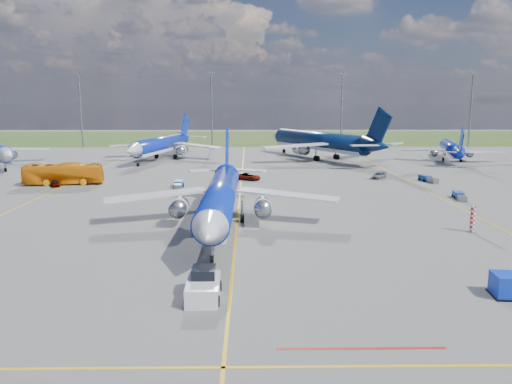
{
  "coord_description": "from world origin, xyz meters",
  "views": [
    {
      "loc": [
        1.44,
        -45.0,
        14.35
      ],
      "look_at": [
        2.22,
        11.09,
        4.0
      ],
      "focal_mm": 35.0,
      "sensor_mm": 36.0,
      "label": 1
    }
  ],
  "objects_px": {
    "uld_container": "(505,285)",
    "service_car_c": "(379,175)",
    "pushback_tug": "(204,286)",
    "bg_jet_ne": "(450,160)",
    "baggage_tug_c": "(179,185)",
    "service_car_b": "(249,177)",
    "baggage_tug_e": "(428,179)",
    "service_car_a": "(55,183)",
    "baggage_tug_w": "(459,196)",
    "bg_jet_n": "(319,159)",
    "main_airliner": "(221,227)",
    "bg_jet_nnw": "(162,159)",
    "warning_post": "(472,219)",
    "apron_bus": "(63,174)"
  },
  "relations": [
    {
      "from": "bg_jet_nnw",
      "to": "main_airliner",
      "type": "bearing_deg",
      "value": -62.15
    },
    {
      "from": "main_airliner",
      "to": "baggage_tug_e",
      "type": "bearing_deg",
      "value": 42.68
    },
    {
      "from": "service_car_c",
      "to": "baggage_tug_w",
      "type": "bearing_deg",
      "value": -35.51
    },
    {
      "from": "apron_bus",
      "to": "service_car_a",
      "type": "distance_m",
      "value": 2.45
    },
    {
      "from": "service_car_a",
      "to": "baggage_tug_w",
      "type": "distance_m",
      "value": 64.89
    },
    {
      "from": "pushback_tug",
      "to": "uld_container",
      "type": "relative_size",
      "value": 2.98
    },
    {
      "from": "uld_container",
      "to": "warning_post",
      "type": "bearing_deg",
      "value": 78.61
    },
    {
      "from": "baggage_tug_e",
      "to": "bg_jet_ne",
      "type": "bearing_deg",
      "value": 46.84
    },
    {
      "from": "warning_post",
      "to": "baggage_tug_e",
      "type": "height_order",
      "value": "warning_post"
    },
    {
      "from": "bg_jet_nnw",
      "to": "service_car_a",
      "type": "height_order",
      "value": "bg_jet_nnw"
    },
    {
      "from": "pushback_tug",
      "to": "baggage_tug_e",
      "type": "xyz_separation_m",
      "value": [
        35.33,
        52.68,
        -0.39
      ]
    },
    {
      "from": "bg_jet_ne",
      "to": "service_car_c",
      "type": "relative_size",
      "value": 7.93
    },
    {
      "from": "apron_bus",
      "to": "bg_jet_n",
      "type": "bearing_deg",
      "value": -60.4
    },
    {
      "from": "bg_jet_nnw",
      "to": "baggage_tug_e",
      "type": "bearing_deg",
      "value": -20.34
    },
    {
      "from": "apron_bus",
      "to": "bg_jet_nnw",
      "type": "bearing_deg",
      "value": -23.83
    },
    {
      "from": "pushback_tug",
      "to": "baggage_tug_e",
      "type": "height_order",
      "value": "pushback_tug"
    },
    {
      "from": "apron_bus",
      "to": "baggage_tug_w",
      "type": "relative_size",
      "value": 3.01
    },
    {
      "from": "bg_jet_nnw",
      "to": "apron_bus",
      "type": "distance_m",
      "value": 38.22
    },
    {
      "from": "service_car_c",
      "to": "baggage_tug_c",
      "type": "height_order",
      "value": "service_car_c"
    },
    {
      "from": "main_airliner",
      "to": "baggage_tug_c",
      "type": "distance_m",
      "value": 27.7
    },
    {
      "from": "baggage_tug_c",
      "to": "bg_jet_ne",
      "type": "bearing_deg",
      "value": 26.75
    },
    {
      "from": "bg_jet_ne",
      "to": "uld_container",
      "type": "height_order",
      "value": "bg_jet_ne"
    },
    {
      "from": "pushback_tug",
      "to": "baggage_tug_c",
      "type": "height_order",
      "value": "pushback_tug"
    },
    {
      "from": "main_airliner",
      "to": "baggage_tug_c",
      "type": "xyz_separation_m",
      "value": [
        -8.49,
        26.36,
        0.52
      ]
    },
    {
      "from": "uld_container",
      "to": "baggage_tug_w",
      "type": "relative_size",
      "value": 0.48
    },
    {
      "from": "main_airliner",
      "to": "service_car_a",
      "type": "relative_size",
      "value": 11.68
    },
    {
      "from": "bg_jet_n",
      "to": "baggage_tug_c",
      "type": "distance_m",
      "value": 50.52
    },
    {
      "from": "uld_container",
      "to": "service_car_c",
      "type": "bearing_deg",
      "value": 90.46
    },
    {
      "from": "baggage_tug_w",
      "to": "baggage_tug_e",
      "type": "distance_m",
      "value": 15.96
    },
    {
      "from": "service_car_b",
      "to": "baggage_tug_e",
      "type": "xyz_separation_m",
      "value": [
        32.06,
        -2.36,
        -0.16
      ]
    },
    {
      "from": "pushback_tug",
      "to": "baggage_tug_c",
      "type": "relative_size",
      "value": 1.27
    },
    {
      "from": "baggage_tug_w",
      "to": "main_airliner",
      "type": "bearing_deg",
      "value": -145.9
    },
    {
      "from": "uld_container",
      "to": "baggage_tug_c",
      "type": "relative_size",
      "value": 0.42
    },
    {
      "from": "bg_jet_nnw",
      "to": "service_car_a",
      "type": "relative_size",
      "value": 12.1
    },
    {
      "from": "warning_post",
      "to": "service_car_b",
      "type": "xyz_separation_m",
      "value": [
        -24.67,
        36.9,
        -0.87
      ]
    },
    {
      "from": "bg_jet_ne",
      "to": "service_car_b",
      "type": "distance_m",
      "value": 57.06
    },
    {
      "from": "bg_jet_n",
      "to": "service_car_a",
      "type": "height_order",
      "value": "bg_jet_n"
    },
    {
      "from": "warning_post",
      "to": "baggage_tug_c",
      "type": "xyz_separation_m",
      "value": [
        -36.31,
        28.8,
        -0.98
      ]
    },
    {
      "from": "baggage_tug_c",
      "to": "uld_container",
      "type": "bearing_deg",
      "value": -61.85
    },
    {
      "from": "bg_jet_nnw",
      "to": "baggage_tug_e",
      "type": "xyz_separation_m",
      "value": [
        53.41,
        -34.6,
        0.47
      ]
    },
    {
      "from": "service_car_b",
      "to": "baggage_tug_w",
      "type": "xyz_separation_m",
      "value": [
        31.09,
        -18.29,
        -0.18
      ]
    },
    {
      "from": "service_car_b",
      "to": "warning_post",
      "type": "bearing_deg",
      "value": -113.31
    },
    {
      "from": "bg_jet_n",
      "to": "service_car_b",
      "type": "relative_size",
      "value": 10.61
    },
    {
      "from": "bg_jet_ne",
      "to": "baggage_tug_e",
      "type": "relative_size",
      "value": 6.86
    },
    {
      "from": "main_airliner",
      "to": "apron_bus",
      "type": "height_order",
      "value": "main_airliner"
    },
    {
      "from": "bg_jet_ne",
      "to": "baggage_tug_c",
      "type": "bearing_deg",
      "value": 46.2
    },
    {
      "from": "main_airliner",
      "to": "baggage_tug_e",
      "type": "height_order",
      "value": "main_airliner"
    },
    {
      "from": "bg_jet_ne",
      "to": "uld_container",
      "type": "relative_size",
      "value": 15.09
    },
    {
      "from": "uld_container",
      "to": "service_car_c",
      "type": "distance_m",
      "value": 56.67
    },
    {
      "from": "bg_jet_n",
      "to": "baggage_tug_e",
      "type": "relative_size",
      "value": 10.34
    }
  ]
}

